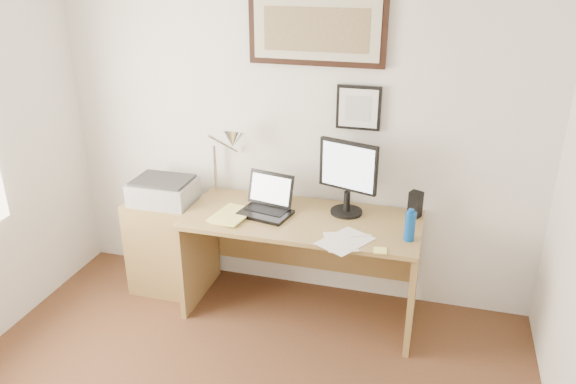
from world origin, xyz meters
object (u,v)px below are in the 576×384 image
(desk, at_px, (304,243))
(laptop, at_px, (267,204))
(side_cabinet, at_px, (167,244))
(water_bottle, at_px, (410,226))
(printer, at_px, (163,191))
(book, at_px, (218,212))
(lcd_monitor, at_px, (348,174))

(desk, height_order, laptop, laptop)
(desk, bearing_deg, side_cabinet, -178.11)
(water_bottle, distance_m, printer, 1.78)
(book, relative_size, desk, 0.19)
(side_cabinet, bearing_deg, book, -15.96)
(lcd_monitor, xyz_separation_m, printer, (-1.33, -0.11, -0.22))
(laptop, bearing_deg, side_cabinet, 178.49)
(water_bottle, height_order, lcd_monitor, lcd_monitor)
(water_bottle, xyz_separation_m, book, (-1.30, 0.03, -0.08))
(desk, xyz_separation_m, printer, (-1.05, -0.05, 0.30))
(laptop, distance_m, printer, 0.79)
(side_cabinet, bearing_deg, lcd_monitor, 4.28)
(water_bottle, height_order, laptop, laptop)
(side_cabinet, bearing_deg, desk, 1.89)
(side_cabinet, height_order, lcd_monitor, lcd_monitor)
(book, height_order, laptop, laptop)
(printer, bearing_deg, desk, 2.69)
(desk, bearing_deg, water_bottle, -16.25)
(desk, bearing_deg, book, -162.76)
(book, distance_m, desk, 0.65)
(side_cabinet, distance_m, lcd_monitor, 1.51)
(water_bottle, relative_size, printer, 0.44)
(book, xyz_separation_m, laptop, (0.32, 0.12, 0.05))
(desk, relative_size, laptop, 4.20)
(lcd_monitor, bearing_deg, book, -164.04)
(book, distance_m, lcd_monitor, 0.93)
(water_bottle, relative_size, desk, 0.12)
(lcd_monitor, bearing_deg, desk, -166.73)
(water_bottle, distance_m, book, 1.30)
(water_bottle, xyz_separation_m, laptop, (-0.98, 0.15, -0.04))
(side_cabinet, distance_m, book, 0.65)
(water_bottle, relative_size, book, 0.63)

